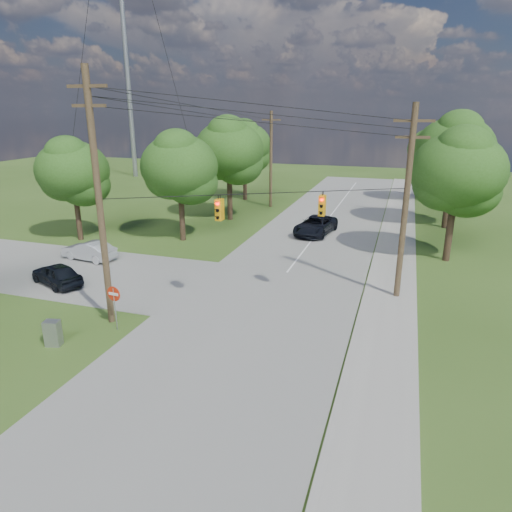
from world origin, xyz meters
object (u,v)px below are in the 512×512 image
(car_cross_silver, at_px, (89,251))
(pole_ne, at_px, (406,202))
(car_main_north, at_px, (316,225))
(do_not_enter_sign, at_px, (114,298))
(pole_sw, at_px, (99,199))
(control_cabinet, at_px, (53,333))
(car_cross_dark, at_px, (57,274))
(pole_north_w, at_px, (271,159))
(pole_north_e, at_px, (409,164))

(car_cross_silver, bearing_deg, pole_ne, 96.19)
(car_cross_silver, xyz_separation_m, car_main_north, (13.79, 11.80, 0.09))
(pole_ne, bearing_deg, do_not_enter_sign, -146.83)
(car_main_north, bearing_deg, pole_ne, -51.05)
(pole_sw, xyz_separation_m, pole_ne, (13.50, 7.60, -0.76))
(pole_ne, distance_m, do_not_enter_sign, 15.65)
(car_cross_silver, bearing_deg, do_not_enter_sign, 50.28)
(control_cabinet, bearing_deg, pole_ne, 21.85)
(pole_ne, xyz_separation_m, do_not_enter_sign, (-12.70, -8.30, -3.83))
(pole_ne, relative_size, do_not_enter_sign, 4.70)
(pole_sw, xyz_separation_m, do_not_enter_sign, (0.80, -0.70, -4.59))
(pole_sw, height_order, do_not_enter_sign, pole_sw)
(pole_ne, height_order, car_cross_dark, pole_ne)
(pole_ne, bearing_deg, car_main_north, 120.13)
(pole_ne, relative_size, pole_north_w, 1.05)
(pole_north_w, height_order, do_not_enter_sign, pole_north_w)
(pole_sw, relative_size, pole_north_e, 1.20)
(pole_north_w, bearing_deg, car_cross_dark, -102.06)
(car_cross_silver, bearing_deg, car_main_north, 137.48)
(pole_north_e, height_order, control_cabinet, pole_north_e)
(pole_ne, height_order, car_cross_silver, pole_ne)
(pole_sw, bearing_deg, pole_north_w, 90.77)
(pole_north_e, bearing_deg, car_main_north, -125.19)
(pole_north_e, relative_size, do_not_enter_sign, 4.48)
(pole_north_e, xyz_separation_m, car_cross_silver, (-20.80, -21.73, -4.43))
(car_cross_silver, distance_m, car_main_north, 18.15)
(pole_sw, distance_m, car_cross_dark, 8.79)
(pole_sw, xyz_separation_m, car_cross_dark, (-6.04, 3.20, -5.52))
(pole_ne, xyz_separation_m, car_cross_dark, (-19.54, -4.40, -4.76))
(pole_north_w, height_order, control_cabinet, pole_north_w)
(pole_ne, relative_size, car_cross_dark, 2.64)
(car_cross_silver, distance_m, control_cabinet, 12.48)
(pole_north_w, distance_m, do_not_enter_sign, 30.53)
(pole_north_e, xyz_separation_m, pole_north_w, (-13.90, 0.00, 0.00))
(pole_ne, distance_m, car_cross_silver, 21.34)
(do_not_enter_sign, bearing_deg, pole_sw, 144.44)
(pole_sw, bearing_deg, do_not_enter_sign, -41.46)
(car_cross_silver, bearing_deg, control_cabinet, 37.24)
(pole_north_e, relative_size, car_main_north, 1.85)
(pole_ne, xyz_separation_m, car_cross_silver, (-20.80, 0.27, -4.77))
(car_cross_dark, bearing_deg, pole_north_w, -169.76)
(car_cross_dark, bearing_deg, pole_north_e, 165.79)
(pole_ne, distance_m, control_cabinet, 18.55)
(pole_sw, relative_size, do_not_enter_sign, 5.38)
(pole_sw, distance_m, do_not_enter_sign, 4.71)
(pole_north_e, relative_size, car_cross_silver, 2.49)
(pole_north_e, xyz_separation_m, car_main_north, (-7.00, -9.93, -4.35))
(pole_north_w, relative_size, car_main_north, 1.85)
(car_cross_dark, xyz_separation_m, car_main_north, (12.53, 16.47, 0.07))
(pole_north_e, bearing_deg, pole_ne, -90.00)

